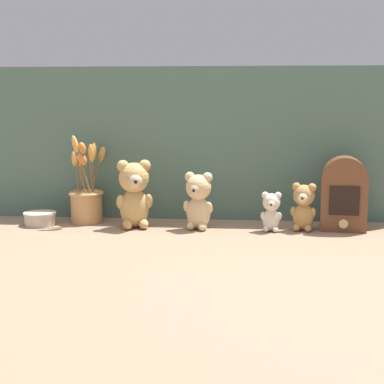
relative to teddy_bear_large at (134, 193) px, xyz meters
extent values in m
plane|color=#8E7056|center=(0.20, 0.00, -0.12)|extent=(4.00, 4.00, 0.00)
cube|color=#4C6B5B|center=(0.20, 0.16, 0.15)|extent=(1.57, 0.02, 0.55)
ellipsoid|color=tan|center=(0.00, 0.00, -0.05)|extent=(0.12, 0.10, 0.14)
sphere|color=tan|center=(0.00, 0.00, 0.05)|extent=(0.10, 0.10, 0.10)
sphere|color=#D1B289|center=(0.01, -0.03, 0.04)|extent=(0.05, 0.05, 0.05)
sphere|color=black|center=(0.02, -0.05, 0.05)|extent=(0.01, 0.01, 0.01)
sphere|color=tan|center=(0.03, 0.01, 0.09)|extent=(0.04, 0.04, 0.04)
sphere|color=tan|center=(-0.04, -0.01, 0.09)|extent=(0.04, 0.04, 0.04)
ellipsoid|color=tan|center=(0.05, 0.01, -0.03)|extent=(0.04, 0.05, 0.06)
ellipsoid|color=tan|center=(-0.04, -0.02, -0.03)|extent=(0.04, 0.05, 0.06)
ellipsoid|color=tan|center=(0.03, -0.02, -0.11)|extent=(0.05, 0.06, 0.03)
ellipsoid|color=tan|center=(-0.02, -0.03, -0.11)|extent=(0.05, 0.06, 0.03)
ellipsoid|color=#DBBC84|center=(0.22, 0.00, -0.07)|extent=(0.10, 0.09, 0.11)
sphere|color=#DBBC84|center=(0.22, 0.00, 0.02)|extent=(0.09, 0.09, 0.09)
sphere|color=#D1B289|center=(0.21, -0.03, 0.02)|extent=(0.04, 0.04, 0.04)
sphere|color=black|center=(0.21, -0.05, 0.02)|extent=(0.01, 0.01, 0.01)
sphere|color=#DBBC84|center=(0.25, -0.01, 0.06)|extent=(0.03, 0.03, 0.03)
sphere|color=#DBBC84|center=(0.19, 0.01, 0.06)|extent=(0.03, 0.03, 0.03)
ellipsoid|color=#DBBC84|center=(0.26, -0.02, -0.05)|extent=(0.03, 0.04, 0.05)
ellipsoid|color=#DBBC84|center=(0.18, 0.00, -0.05)|extent=(0.03, 0.04, 0.05)
ellipsoid|color=#DBBC84|center=(0.24, -0.03, -0.11)|extent=(0.04, 0.05, 0.03)
ellipsoid|color=#DBBC84|center=(0.19, -0.02, -0.11)|extent=(0.04, 0.05, 0.03)
ellipsoid|color=tan|center=(0.57, 0.00, -0.08)|extent=(0.08, 0.07, 0.09)
sphere|color=tan|center=(0.57, 0.00, 0.00)|extent=(0.07, 0.07, 0.07)
sphere|color=beige|center=(0.57, -0.02, -0.01)|extent=(0.03, 0.03, 0.03)
sphere|color=black|center=(0.56, -0.04, -0.01)|extent=(0.01, 0.01, 0.01)
sphere|color=tan|center=(0.60, 0.00, 0.03)|extent=(0.03, 0.03, 0.03)
sphere|color=tan|center=(0.55, 0.01, 0.03)|extent=(0.03, 0.03, 0.03)
ellipsoid|color=tan|center=(0.60, -0.01, -0.06)|extent=(0.03, 0.04, 0.04)
ellipsoid|color=tan|center=(0.54, 0.01, -0.06)|extent=(0.03, 0.04, 0.04)
ellipsoid|color=tan|center=(0.59, -0.02, -0.11)|extent=(0.03, 0.04, 0.02)
ellipsoid|color=tan|center=(0.55, -0.01, -0.11)|extent=(0.03, 0.04, 0.02)
ellipsoid|color=beige|center=(0.46, -0.02, -0.08)|extent=(0.06, 0.05, 0.08)
sphere|color=beige|center=(0.46, -0.02, -0.02)|extent=(0.06, 0.06, 0.06)
sphere|color=beige|center=(0.46, -0.04, -0.03)|extent=(0.03, 0.03, 0.03)
sphere|color=black|center=(0.46, -0.05, -0.03)|extent=(0.01, 0.01, 0.01)
sphere|color=beige|center=(0.49, -0.02, 0.00)|extent=(0.02, 0.02, 0.02)
sphere|color=beige|center=(0.44, -0.01, 0.00)|extent=(0.02, 0.02, 0.02)
ellipsoid|color=beige|center=(0.49, -0.02, -0.07)|extent=(0.02, 0.03, 0.03)
ellipsoid|color=beige|center=(0.44, -0.02, -0.07)|extent=(0.02, 0.03, 0.03)
ellipsoid|color=beige|center=(0.48, -0.03, -0.11)|extent=(0.02, 0.03, 0.02)
ellipsoid|color=beige|center=(0.45, -0.03, -0.11)|extent=(0.02, 0.03, 0.02)
cylinder|color=tan|center=(-0.19, 0.07, -0.07)|extent=(0.11, 0.11, 0.11)
torus|color=tan|center=(-0.19, 0.07, -0.02)|extent=(0.12, 0.12, 0.01)
cylinder|color=olive|center=(-0.21, 0.09, 0.05)|extent=(0.01, 0.01, 0.11)
ellipsoid|color=gold|center=(-0.21, 0.09, 0.10)|extent=(0.03, 0.03, 0.05)
cylinder|color=olive|center=(-0.21, 0.06, 0.05)|extent=(0.01, 0.02, 0.12)
ellipsoid|color=gold|center=(-0.22, 0.06, 0.11)|extent=(0.03, 0.03, 0.05)
cylinder|color=olive|center=(-0.16, 0.09, 0.07)|extent=(0.01, 0.02, 0.15)
ellipsoid|color=orange|center=(-0.16, 0.09, 0.14)|extent=(0.03, 0.03, 0.04)
cylinder|color=olive|center=(-0.20, 0.03, 0.08)|extent=(0.05, 0.02, 0.17)
ellipsoid|color=gold|center=(-0.20, 0.01, 0.16)|extent=(0.04, 0.03, 0.06)
cylinder|color=olive|center=(-0.16, 0.11, 0.05)|extent=(0.04, 0.04, 0.13)
ellipsoid|color=gold|center=(-0.14, 0.13, 0.12)|extent=(0.05, 0.05, 0.06)
cylinder|color=olive|center=(-0.18, 0.03, 0.07)|extent=(0.05, 0.01, 0.16)
ellipsoid|color=orange|center=(-0.18, 0.01, 0.15)|extent=(0.04, 0.03, 0.05)
cylinder|color=olive|center=(-0.18, 0.03, 0.05)|extent=(0.04, 0.01, 0.12)
ellipsoid|color=orange|center=(-0.18, 0.01, 0.11)|extent=(0.04, 0.03, 0.05)
cylinder|color=olive|center=(-0.16, 0.06, 0.06)|extent=(0.01, 0.02, 0.14)
ellipsoid|color=gold|center=(-0.16, 0.06, 0.13)|extent=(0.03, 0.03, 0.07)
cylinder|color=olive|center=(-0.16, 0.08, 0.06)|extent=(0.01, 0.01, 0.14)
ellipsoid|color=gold|center=(-0.16, 0.08, 0.13)|extent=(0.02, 0.03, 0.06)
cube|color=brown|center=(0.71, 0.02, -0.04)|extent=(0.16, 0.11, 0.17)
cylinder|color=brown|center=(0.71, 0.02, 0.05)|extent=(0.16, 0.11, 0.15)
cube|color=black|center=(0.70, -0.03, -0.01)|extent=(0.10, 0.02, 0.10)
cylinder|color=#D6BC7A|center=(0.70, -0.03, -0.09)|extent=(0.03, 0.01, 0.03)
cylinder|color=beige|center=(-0.34, 0.01, -0.10)|extent=(0.11, 0.11, 0.04)
cylinder|color=beige|center=(-0.34, 0.01, -0.08)|extent=(0.11, 0.11, 0.01)
camera|label=1|loc=(0.36, -1.95, 0.32)|focal=55.00mm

